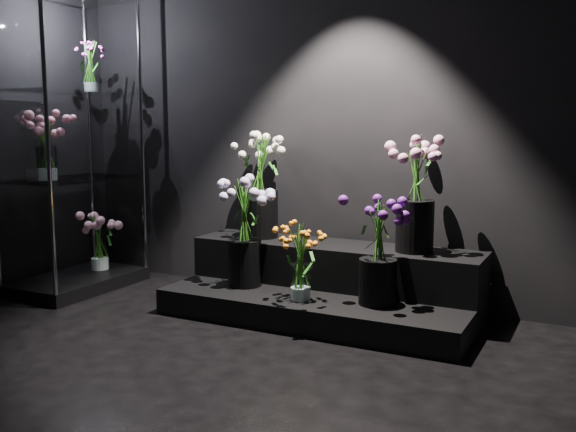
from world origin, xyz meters
The scene contains 12 objects.
floor centered at (0.00, 0.00, 0.00)m, with size 4.00×4.00×0.00m, color black.
wall_back centered at (0.00, 2.00, 1.40)m, with size 4.00×4.00×0.00m, color black.
display_riser centered at (0.28, 1.60, 0.18)m, with size 2.00×0.89×0.44m.
display_case centered at (-1.68, 1.31, 1.09)m, with size 0.59×0.99×2.18m.
bouquet_orange_bells centered at (0.25, 1.26, 0.42)m, with size 0.34×0.34×0.48m.
bouquet_lilac centered at (-0.24, 1.41, 0.58)m, with size 0.40×0.40×0.72m.
bouquet_purple centered at (0.71, 1.39, 0.53)m, with size 0.35×0.35×0.64m.
bouquet_cream_roses centered at (-0.30, 1.73, 0.88)m, with size 0.41×0.41×0.73m.
bouquet_pink_roses centered at (0.83, 1.72, 0.87)m, with size 0.40×0.40×0.74m.
bouquet_case_pink centered at (-1.71, 1.10, 1.10)m, with size 0.35×0.35×0.47m.
bouquet_case_magenta centered at (-1.63, 1.50, 1.69)m, with size 0.23×0.23×0.38m.
bouquet_case_base_pink centered at (-1.67, 1.55, 0.34)m, with size 0.37×0.37×0.45m.
Camera 1 is at (1.93, -2.24, 1.26)m, focal length 40.00 mm.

